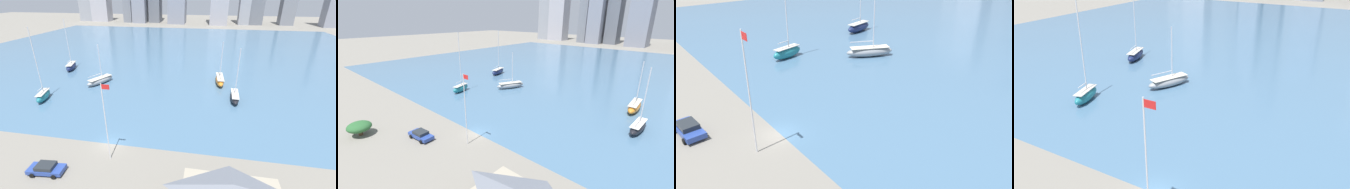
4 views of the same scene
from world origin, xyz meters
TOP-DOWN VIEW (x-y plane):
  - harbor_water at (0.00, 70.00)m, footprint 180.00×140.00m
  - flag_pole at (1.57, -3.46)m, footprint 1.24×0.14m
  - sailboat_navy at (-29.65, 36.39)m, footprint 4.54×8.37m
  - sailboat_teal at (-22.81, 13.54)m, footprint 3.55×6.71m
  - sailboat_gray at (-14.25, 26.01)m, footprint 5.86×8.92m

SIDE VIEW (x-z plane):
  - harbor_water at x=0.00m, z-range 0.00..0.00m
  - sailboat_gray at x=-14.25m, z-range -4.50..6.43m
  - sailboat_navy at x=-29.65m, z-range -7.00..9.32m
  - sailboat_teal at x=-22.81m, z-range -7.27..9.68m
  - flag_pole at x=1.57m, z-range 0.50..13.08m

